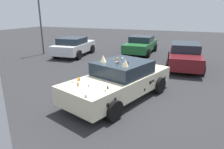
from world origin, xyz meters
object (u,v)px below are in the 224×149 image
(parked_sedan_near_left, at_px, (141,45))
(parked_sedan_near_right, at_px, (185,55))
(parked_sedan_row_back_far, at_px, (74,46))
(lot_lamp_post, at_px, (40,14))
(art_car_decorated, at_px, (120,80))

(parked_sedan_near_left, bearing_deg, parked_sedan_near_right, 47.73)
(parked_sedan_row_back_far, relative_size, lot_lamp_post, 0.83)
(parked_sedan_row_back_far, bearing_deg, art_car_decorated, -141.63)
(parked_sedan_row_back_far, distance_m, parked_sedan_near_left, 5.21)
(art_car_decorated, height_order, lot_lamp_post, lot_lamp_post)
(art_car_decorated, height_order, parked_sedan_near_left, art_car_decorated)
(art_car_decorated, bearing_deg, parked_sedan_near_left, -152.45)
(parked_sedan_near_right, distance_m, parked_sedan_near_left, 4.70)
(parked_sedan_near_left, bearing_deg, art_car_decorated, 9.71)
(parked_sedan_near_right, bearing_deg, parked_sedan_near_left, -137.72)
(lot_lamp_post, bearing_deg, parked_sedan_near_left, -64.54)
(parked_sedan_near_left, xyz_separation_m, lot_lamp_post, (-3.28, 6.89, 2.30))
(parked_sedan_near_left, bearing_deg, lot_lamp_post, -64.46)
(parked_sedan_row_back_far, xyz_separation_m, lot_lamp_post, (-0.47, 2.50, 2.27))
(art_car_decorated, relative_size, parked_sedan_row_back_far, 1.20)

